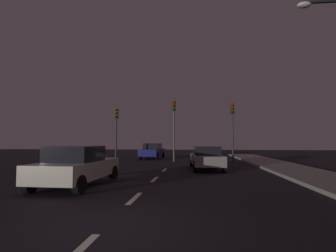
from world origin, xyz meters
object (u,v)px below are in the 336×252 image
at_px(traffic_signal_left, 116,124).
at_px(car_adjacent_lane, 77,166).
at_px(traffic_signal_right, 232,121).
at_px(traffic_signal_center, 174,119).
at_px(car_oncoming_far, 152,151).
at_px(car_stopped_ahead, 206,157).

relative_size(traffic_signal_left, car_adjacent_lane, 1.07).
xyz_separation_m(traffic_signal_left, traffic_signal_right, (10.00, 0.00, 0.19)).
bearing_deg(traffic_signal_center, car_oncoming_far, 124.68).
height_order(traffic_signal_left, car_adjacent_lane, traffic_signal_left).
height_order(traffic_signal_right, car_stopped_ahead, traffic_signal_right).
height_order(traffic_signal_right, car_oncoming_far, traffic_signal_right).
bearing_deg(traffic_signal_right, traffic_signal_left, -180.00).
relative_size(traffic_signal_left, car_oncoming_far, 1.11).
height_order(traffic_signal_center, car_adjacent_lane, traffic_signal_center).
relative_size(traffic_signal_center, car_stopped_ahead, 1.18).
bearing_deg(car_adjacent_lane, car_oncoming_far, 88.79).
height_order(car_adjacent_lane, car_oncoming_far, car_adjacent_lane).
xyz_separation_m(traffic_signal_left, traffic_signal_center, (5.08, 0.00, 0.38)).
bearing_deg(car_oncoming_far, traffic_signal_left, -126.15).
xyz_separation_m(traffic_signal_left, car_stopped_ahead, (7.55, -5.60, -2.52)).
xyz_separation_m(traffic_signal_center, car_adjacent_lane, (-2.80, -11.92, -2.86)).
relative_size(traffic_signal_left, car_stopped_ahead, 1.05).
relative_size(traffic_signal_right, car_adjacent_lane, 1.14).
bearing_deg(traffic_signal_left, car_stopped_ahead, -36.57).
distance_m(car_adjacent_lane, car_oncoming_far, 15.49).
bearing_deg(traffic_signal_center, traffic_signal_right, -0.01).
distance_m(car_stopped_ahead, car_oncoming_far, 10.42).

